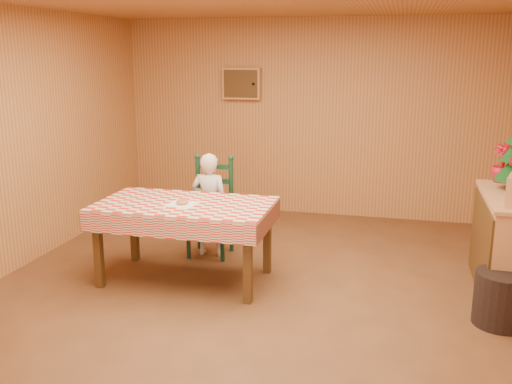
% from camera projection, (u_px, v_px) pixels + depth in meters
% --- Properties ---
extents(ground, '(6.00, 6.00, 0.00)m').
position_uv_depth(ground, '(250.00, 301.00, 5.07)').
color(ground, brown).
rests_on(ground, ground).
extents(cabin_walls, '(5.10, 6.05, 2.65)m').
position_uv_depth(cabin_walls, '(265.00, 89.00, 5.14)').
color(cabin_walls, '#BF8045').
rests_on(cabin_walls, ground).
extents(dining_table, '(1.66, 0.96, 0.77)m').
position_uv_depth(dining_table, '(185.00, 211.00, 5.39)').
color(dining_table, '#503315').
rests_on(dining_table, ground).
extents(ladder_chair, '(0.44, 0.40, 1.08)m').
position_uv_depth(ladder_chair, '(212.00, 209.00, 6.18)').
color(ladder_chair, '#10321D').
rests_on(ladder_chair, ground).
extents(seated_child, '(0.41, 0.27, 1.12)m').
position_uv_depth(seated_child, '(210.00, 205.00, 6.11)').
color(seated_child, silver).
rests_on(seated_child, ground).
extents(napkin, '(0.29, 0.29, 0.00)m').
position_uv_depth(napkin, '(182.00, 204.00, 5.33)').
color(napkin, white).
rests_on(napkin, dining_table).
extents(donut, '(0.14, 0.14, 0.04)m').
position_uv_depth(donut, '(182.00, 202.00, 5.32)').
color(donut, '#BA7F42').
rests_on(donut, napkin).
extents(shelf_unit, '(0.54, 1.24, 0.93)m').
position_uv_depth(shelf_unit, '(510.00, 245.00, 5.11)').
color(shelf_unit, tan).
rests_on(shelf_unit, ground).
extents(flower_arrangement, '(0.24, 0.24, 0.37)m').
position_uv_depth(flower_arrangement, '(503.00, 163.00, 5.48)').
color(flower_arrangement, '#AC0F1F').
rests_on(flower_arrangement, shelf_unit).
extents(storage_bin, '(0.52, 0.52, 0.44)m').
position_uv_depth(storage_bin, '(502.00, 299.00, 4.59)').
color(storage_bin, black).
rests_on(storage_bin, ground).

